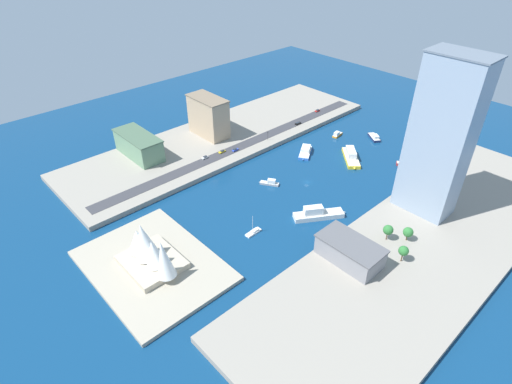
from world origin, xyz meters
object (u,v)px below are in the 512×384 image
object	(u,v)px
ferry_yellow_fast	(351,156)
catamaran_blue	(305,151)
ferry_white_commuter	(318,214)
patrol_launch_navy	(374,137)
sailboat_small_white	(254,232)
yacht_sleek_gray	(270,183)
terminal_long_green	(139,145)
traffic_light_waterfront	(268,135)
opera_landmark	(149,250)
tower_tall_glass	(440,139)
van_white	(205,157)
apartment_midrise_tan	(208,116)
pickup_red	(317,111)
water_taxi_orange	(337,134)
hatchback_blue	(235,150)
tugboat_red	(405,163)
warehouse_low_gray	(350,251)
taxi_yellow_cab	(222,151)
suv_black	(298,123)

from	to	relation	value
ferry_yellow_fast	catamaran_blue	distance (m)	30.99
ferry_white_commuter	patrol_launch_navy	distance (m)	108.55
sailboat_small_white	catamaran_blue	bearing A→B (deg)	-65.41
yacht_sleek_gray	terminal_long_green	distance (m)	92.43
patrol_launch_navy	terminal_long_green	size ratio (longest dim) A/B	0.36
traffic_light_waterfront	opera_landmark	distance (m)	136.95
tower_tall_glass	traffic_light_waterfront	world-z (taller)	tower_tall_glass
patrol_launch_navy	van_white	size ratio (longest dim) A/B	3.12
patrol_launch_navy	apartment_midrise_tan	distance (m)	122.61
ferry_white_commuter	opera_landmark	xyz separation A→B (m)	(28.51, 86.64, 7.94)
van_white	ferry_yellow_fast	bearing A→B (deg)	-129.88
pickup_red	van_white	size ratio (longest dim) A/B	1.08
water_taxi_orange	hatchback_blue	distance (m)	80.52
patrol_launch_navy	yacht_sleek_gray	bearing A→B (deg)	85.18
water_taxi_orange	traffic_light_waterfront	world-z (taller)	traffic_light_waterfront
tugboat_red	ferry_yellow_fast	bearing A→B (deg)	33.06
ferry_white_commuter	warehouse_low_gray	xyz separation A→B (m)	(-33.45, 17.35, 6.01)
ferry_white_commuter	yacht_sleek_gray	world-z (taller)	ferry_white_commuter
patrol_launch_navy	traffic_light_waterfront	size ratio (longest dim) A/B	2.14
sailboat_small_white	terminal_long_green	size ratio (longest dim) A/B	0.29
water_taxi_orange	yacht_sleek_gray	world-z (taller)	yacht_sleek_gray
hatchback_blue	pickup_red	xyz separation A→B (m)	(5.14, -92.84, -0.05)
taxi_yellow_cab	apartment_midrise_tan	bearing A→B (deg)	-20.99
terminal_long_green	hatchback_blue	xyz separation A→B (m)	(-38.74, -50.80, -6.70)
patrol_launch_navy	van_white	distance (m)	126.20
tugboat_red	patrol_launch_navy	size ratio (longest dim) A/B	0.80
traffic_light_waterfront	ferry_yellow_fast	bearing A→B (deg)	-154.16
warehouse_low_gray	pickup_red	size ratio (longest dim) A/B	6.41
ferry_yellow_fast	taxi_yellow_cab	bearing A→B (deg)	45.04
terminal_long_green	suv_black	bearing A→B (deg)	-109.02
ferry_yellow_fast	opera_landmark	bearing A→B (deg)	89.26
tugboat_red	suv_black	xyz separation A→B (m)	(86.45, 9.88, 2.56)
sailboat_small_white	pickup_red	size ratio (longest dim) A/B	2.40
catamaran_blue	hatchback_blue	xyz separation A→B (m)	(31.46, 37.12, 2.37)
taxi_yellow_cab	suv_black	xyz separation A→B (m)	(-4.73, -71.11, 0.05)
taxi_yellow_cab	traffic_light_waterfront	distance (m)	36.70
suv_black	tower_tall_glass	bearing A→B (deg)	166.31
patrol_launch_navy	opera_landmark	bearing A→B (deg)	91.31
yacht_sleek_gray	tower_tall_glass	xyz separation A→B (m)	(-76.90, -42.42, 44.21)
pickup_red	patrol_launch_navy	bearing A→B (deg)	178.24
terminal_long_green	hatchback_blue	world-z (taller)	terminal_long_green
ferry_white_commuter	tugboat_red	distance (m)	85.35
sailboat_small_white	warehouse_low_gray	world-z (taller)	warehouse_low_gray
hatchback_blue	tower_tall_glass	bearing A→B (deg)	-164.15
sailboat_small_white	opera_landmark	distance (m)	54.65
catamaran_blue	hatchback_blue	world-z (taller)	hatchback_blue
patrol_launch_navy	terminal_long_green	bearing A→B (deg)	57.62
taxi_yellow_cab	hatchback_blue	bearing A→B (deg)	-117.68
water_taxi_orange	van_white	distance (m)	102.64
ferry_yellow_fast	water_taxi_orange	bearing A→B (deg)	-36.95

